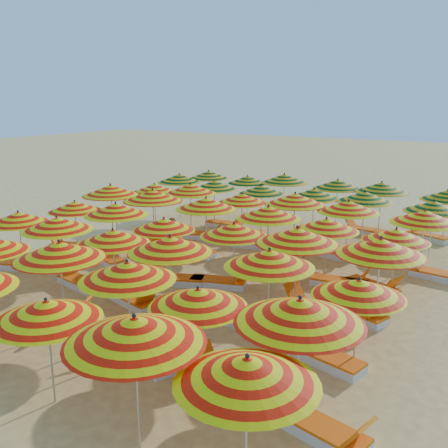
{
  "coord_description": "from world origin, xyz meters",
  "views": [
    {
      "loc": [
        8.54,
        -13.2,
        5.64
      ],
      "look_at": [
        0.0,
        0.5,
        1.6
      ],
      "focal_mm": 40.0,
      "sensor_mm": 36.0,
      "label": 1
    }
  ],
  "objects_px": {
    "lounger_23": "(250,243)",
    "umbrella_33": "(295,199)",
    "umbrella_38": "(261,190)",
    "lounger_24": "(279,247)",
    "umbrella_17": "(359,288)",
    "umbrella_39": "(314,194)",
    "umbrella_34": "(348,207)",
    "lounger_13": "(108,258)",
    "umbrella_45": "(338,184)",
    "umbrella_46": "(382,187)",
    "umbrella_15": "(170,245)",
    "lounger_4": "(148,354)",
    "lounger_18": "(148,242)",
    "umbrella_16": "(269,258)",
    "umbrella_23": "(381,247)",
    "umbrella_35": "(425,217)",
    "lounger_14": "(175,279)",
    "lounger_19": "(193,252)",
    "umbrella_24": "(111,190)",
    "umbrella_13": "(57,224)",
    "lounger_20": "(341,282)",
    "umbrella_30": "(154,188)",
    "umbrella_29": "(396,235)",
    "lounger_17": "(357,313)",
    "umbrella_12": "(18,218)",
    "umbrella_11": "(300,311)",
    "lounger_11": "(324,357)",
    "lounger_25": "(334,254)",
    "umbrella_41": "(434,206)",
    "umbrella_4": "(135,330)",
    "umbrella_44": "(284,179)",
    "umbrella_8": "(59,251)",
    "beachgoer_b": "(172,237)",
    "umbrella_20": "(164,224)",
    "lounger_28": "(364,230)",
    "umbrella_18": "(75,206)",
    "lounger_6": "(323,431)",
    "lounger_16": "(312,308)",
    "lounger_22": "(202,235)",
    "lounger_29": "(427,236)",
    "umbrella_25": "(153,196)",
    "lounger_12": "(72,246)",
    "lounger_5": "(221,382)",
    "lounger_10": "(253,324)",
    "lounger_7": "(17,264)",
    "umbrella_22": "(297,236)",
    "umbrella_26": "(206,204)",
    "lounger_8": "(79,282)",
    "umbrella_43": "(247,180)"
  },
  "relations": [
    {
      "from": "umbrella_13",
      "to": "umbrella_41",
      "type": "xyz_separation_m",
      "value": [
        9.18,
        8.9,
        -0.04
      ]
    },
    {
      "from": "lounger_24",
      "to": "umbrella_8",
      "type": "bearing_deg",
      "value": 72.04
    },
    {
      "from": "lounger_25",
      "to": "lounger_29",
      "type": "distance_m",
      "value": 4.99
    },
    {
      "from": "umbrella_43",
      "to": "umbrella_11",
      "type": "bearing_deg",
      "value": -57.55
    },
    {
      "from": "umbrella_35",
      "to": "lounger_24",
      "type": "xyz_separation_m",
      "value": [
        -5.17,
        0.27,
        -1.87
      ]
    },
    {
      "from": "lounger_19",
      "to": "umbrella_13",
      "type": "bearing_deg",
      "value": 70.71
    },
    {
      "from": "lounger_16",
      "to": "lounger_25",
      "type": "relative_size",
      "value": 1.01
    },
    {
      "from": "lounger_18",
      "to": "umbrella_16",
      "type": "bearing_deg",
      "value": -18.96
    },
    {
      "from": "umbrella_24",
      "to": "lounger_8",
      "type": "relative_size",
      "value": 1.5
    },
    {
      "from": "umbrella_38",
      "to": "lounger_24",
      "type": "relative_size",
      "value": 1.26
    },
    {
      "from": "umbrella_8",
      "to": "umbrella_41",
      "type": "bearing_deg",
      "value": 58.73
    },
    {
      "from": "umbrella_11",
      "to": "lounger_11",
      "type": "xyz_separation_m",
      "value": [
        -0.28,
        2.18,
        -1.98
      ]
    },
    {
      "from": "umbrella_22",
      "to": "umbrella_26",
      "type": "height_order",
      "value": "umbrella_22"
    },
    {
      "from": "umbrella_38",
      "to": "umbrella_46",
      "type": "relative_size",
      "value": 0.95
    },
    {
      "from": "umbrella_34",
      "to": "lounger_7",
      "type": "bearing_deg",
      "value": -144.17
    },
    {
      "from": "umbrella_24",
      "to": "umbrella_39",
      "type": "bearing_deg",
      "value": 32.88
    },
    {
      "from": "umbrella_23",
      "to": "umbrella_35",
      "type": "xyz_separation_m",
      "value": [
        0.24,
        4.32,
        -0.07
      ]
    },
    {
      "from": "umbrella_12",
      "to": "umbrella_46",
      "type": "bearing_deg",
      "value": 51.56
    },
    {
      "from": "lounger_23",
      "to": "umbrella_33",
      "type": "bearing_deg",
      "value": 172.6
    },
    {
      "from": "lounger_25",
      "to": "lounger_18",
      "type": "bearing_deg",
      "value": -149.43
    },
    {
      "from": "umbrella_29",
      "to": "lounger_17",
      "type": "distance_m",
      "value": 2.82
    },
    {
      "from": "umbrella_25",
      "to": "umbrella_45",
      "type": "height_order",
      "value": "umbrella_25"
    },
    {
      "from": "lounger_18",
      "to": "beachgoer_b",
      "type": "height_order",
      "value": "beachgoer_b"
    },
    {
      "from": "lounger_20",
      "to": "umbrella_24",
      "type": "bearing_deg",
      "value": 173.68
    },
    {
      "from": "umbrella_44",
      "to": "umbrella_8",
      "type": "bearing_deg",
      "value": -88.4
    },
    {
      "from": "umbrella_24",
      "to": "umbrella_34",
      "type": "distance_m",
      "value": 9.25
    },
    {
      "from": "umbrella_18",
      "to": "lounger_25",
      "type": "relative_size",
      "value": 1.19
    },
    {
      "from": "umbrella_29",
      "to": "umbrella_20",
      "type": "bearing_deg",
      "value": -158.03
    },
    {
      "from": "beachgoer_b",
      "to": "lounger_7",
      "type": "bearing_deg",
      "value": -16.22
    },
    {
      "from": "lounger_5",
      "to": "lounger_18",
      "type": "xyz_separation_m",
      "value": [
        -7.82,
        6.99,
        0.0
      ]
    },
    {
      "from": "umbrella_17",
      "to": "umbrella_39",
      "type": "relative_size",
      "value": 1.02
    },
    {
      "from": "umbrella_38",
      "to": "umbrella_8",
      "type": "bearing_deg",
      "value": -87.93
    },
    {
      "from": "umbrella_34",
      "to": "lounger_13",
      "type": "height_order",
      "value": "umbrella_34"
    },
    {
      "from": "lounger_5",
      "to": "lounger_10",
      "type": "bearing_deg",
      "value": -54.32
    },
    {
      "from": "lounger_22",
      "to": "lounger_12",
      "type": "bearing_deg",
      "value": -147.76
    },
    {
      "from": "umbrella_29",
      "to": "umbrella_13",
      "type": "bearing_deg",
      "value": -151.88
    },
    {
      "from": "lounger_14",
      "to": "lounger_19",
      "type": "xyz_separation_m",
      "value": [
        -1.24,
        2.69,
        0.0
      ]
    },
    {
      "from": "lounger_6",
      "to": "lounger_16",
      "type": "relative_size",
      "value": 1.0
    },
    {
      "from": "umbrella_11",
      "to": "umbrella_23",
      "type": "distance_m",
      "value": 4.71
    },
    {
      "from": "lounger_22",
      "to": "lounger_29",
      "type": "bearing_deg",
      "value": 12.4
    },
    {
      "from": "umbrella_4",
      "to": "umbrella_41",
      "type": "distance_m",
      "value": 13.46
    },
    {
      "from": "umbrella_24",
      "to": "umbrella_30",
      "type": "distance_m",
      "value": 2.48
    },
    {
      "from": "lounger_25",
      "to": "lounger_29",
      "type": "relative_size",
      "value": 0.99
    },
    {
      "from": "umbrella_29",
      "to": "lounger_28",
      "type": "relative_size",
      "value": 1.17
    },
    {
      "from": "umbrella_15",
      "to": "lounger_4",
      "type": "height_order",
      "value": "umbrella_15"
    },
    {
      "from": "umbrella_45",
      "to": "umbrella_46",
      "type": "bearing_deg",
      "value": -4.68
    },
    {
      "from": "umbrella_15",
      "to": "lounger_7",
      "type": "xyz_separation_m",
      "value": [
        -6.99,
        0.41,
        -1.9
      ]
    },
    {
      "from": "umbrella_16",
      "to": "beachgoer_b",
      "type": "distance_m",
      "value": 7.38
    },
    {
      "from": "umbrella_20",
      "to": "umbrella_25",
      "type": "distance_m",
      "value": 3.48
    },
    {
      "from": "umbrella_35",
      "to": "umbrella_38",
      "type": "bearing_deg",
      "value": 160.79
    }
  ]
}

